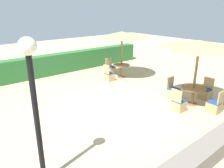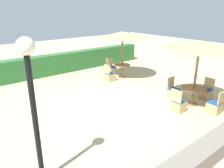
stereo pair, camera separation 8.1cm
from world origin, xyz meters
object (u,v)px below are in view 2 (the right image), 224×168
at_px(patio_chair_back_right_north, 111,69).
at_px(parasol_back_right, 123,35).
at_px(round_table_front_right, 193,92).
at_px(patio_chair_front_right_east, 206,93).
at_px(lamp_post, 31,86).
at_px(round_table_back_right, 122,68).
at_px(patio_chair_back_right_west, 110,76).
at_px(patio_chair_front_right_south, 215,107).
at_px(patio_chair_front_right_north, 173,93).
at_px(parasol_front_right, 200,45).
at_px(patio_chair_front_right_west, 178,105).

bearing_deg(patio_chair_back_right_north, parasol_back_right, 89.09).
height_order(round_table_front_right, patio_chair_back_right_north, patio_chair_back_right_north).
bearing_deg(patio_chair_front_right_east, parasol_back_right, 9.81).
bearing_deg(lamp_post, round_table_back_right, 35.59).
bearing_deg(patio_chair_back_right_west, patio_chair_front_right_south, 6.96).
distance_m(patio_chair_front_right_east, patio_chair_back_right_north, 5.71).
bearing_deg(round_table_back_right, patio_chair_front_right_north, -93.88).
bearing_deg(patio_chair_back_right_north, patio_chair_front_right_east, 97.93).
bearing_deg(patio_chair_back_right_west, parasol_back_right, 91.90).
relative_size(parasol_front_right, patio_chair_front_right_north, 3.21).
distance_m(round_table_back_right, patio_chair_back_right_west, 0.97).
bearing_deg(parasol_back_right, patio_chair_front_right_east, -80.19).
xyz_separation_m(lamp_post, patio_chair_back_right_west, (5.79, 4.77, -2.09)).
xyz_separation_m(parasol_front_right, patio_chair_back_right_north, (0.22, 5.64, -2.22)).
distance_m(parasol_back_right, patio_chair_back_right_west, 2.35).
bearing_deg(patio_chair_front_right_east, round_table_front_right, 88.86).
bearing_deg(parasol_back_right, patio_chair_front_right_west, -104.45).
distance_m(patio_chair_front_right_west, round_table_back_right, 4.79).
height_order(round_table_front_right, patio_chair_front_right_east, patio_chair_front_right_east).
xyz_separation_m(round_table_front_right, patio_chair_front_right_west, (-0.99, 0.00, -0.31)).
xyz_separation_m(parasol_front_right, patio_chair_front_right_north, (-0.05, 0.92, -2.22)).
bearing_deg(patio_chair_back_right_west, round_table_front_right, 8.77).
bearing_deg(parasol_front_right, patio_chair_back_right_north, 87.74).
relative_size(parasol_front_right, parasol_back_right, 1.12).
distance_m(patio_chair_front_right_north, round_table_back_right, 3.74).
distance_m(round_table_front_right, patio_chair_back_right_north, 5.65).
xyz_separation_m(patio_chair_front_right_west, parasol_back_right, (1.19, 4.63, 2.16)).
height_order(patio_chair_front_right_north, patio_chair_front_right_south, same).
xyz_separation_m(parasol_back_right, patio_chair_back_right_north, (0.02, 1.00, -2.16)).
xyz_separation_m(lamp_post, patio_chair_front_right_west, (5.51, 0.17, -2.09)).
bearing_deg(patio_chair_front_right_west, patio_chair_back_right_north, 167.89).
relative_size(patio_chair_front_right_north, patio_chair_front_right_south, 1.00).
distance_m(parasol_front_right, patio_chair_front_right_east, 2.44).
bearing_deg(patio_chair_front_right_north, patio_chair_front_right_south, 90.42).
distance_m(lamp_post, patio_chair_front_right_west, 5.90).
distance_m(parasol_front_right, patio_chair_back_right_west, 5.16).
height_order(lamp_post, round_table_front_right, lamp_post).
bearing_deg(patio_chair_front_right_east, patio_chair_back_right_west, 20.42).
xyz_separation_m(parasol_front_right, patio_chair_front_right_west, (-0.99, 0.00, -2.22)).
relative_size(parasol_back_right, patio_chair_back_right_north, 2.87).
height_order(parasol_front_right, round_table_front_right, parasol_front_right).
relative_size(patio_chair_front_right_west, patio_chair_back_right_north, 1.00).
distance_m(round_table_front_right, patio_chair_front_right_west, 1.03).
bearing_deg(patio_chair_back_right_north, patio_chair_back_right_west, 47.95).
distance_m(patio_chair_front_right_north, patio_chair_front_right_south, 1.87).
height_order(parasol_front_right, patio_chair_back_right_north, parasol_front_right).
xyz_separation_m(parasol_back_right, round_table_back_right, (0.00, 0.00, -1.86)).
distance_m(round_table_front_right, parasol_back_right, 5.00).
bearing_deg(parasol_front_right, patio_chair_back_right_west, 98.77).
relative_size(parasol_front_right, round_table_front_right, 3.05).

